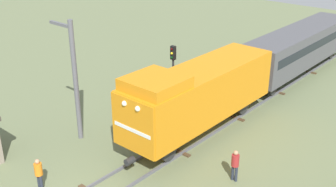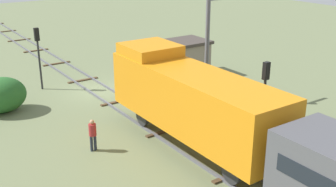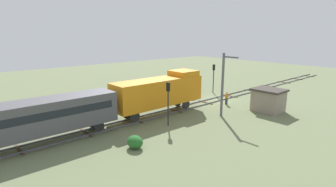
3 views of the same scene
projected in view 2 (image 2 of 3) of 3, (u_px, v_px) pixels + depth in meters
The scene contains 10 objects.
ground_plane at pixel (99, 91), 30.04m from camera, with size 100.81×100.81×0.00m, color #66704C.
railway_track at pixel (99, 90), 30.01m from camera, with size 2.40×67.21×0.16m.
locomotive at pixel (190, 97), 20.82m from camera, with size 2.90×11.60×4.60m.
traffic_signal_near at pixel (38, 47), 29.37m from camera, with size 0.32×0.34×4.45m.
traffic_signal_mid at pixel (265, 88), 21.19m from camera, with size 0.32×0.34×4.45m.
worker_near_track at pixel (138, 77), 29.88m from camera, with size 0.38×0.38×1.70m.
worker_by_signal at pixel (93, 133), 21.14m from camera, with size 0.38×0.38×1.70m.
catenary_mast at pixel (208, 45), 26.90m from camera, with size 1.94×0.28×7.08m.
relay_hut at pixel (185, 57), 33.41m from camera, with size 3.50×2.90×2.74m.
bush_near at pixel (1, 95), 25.98m from camera, with size 3.04×2.49×2.21m, color #265C26.
Camera 2 is at (11.93, 26.14, 10.06)m, focal length 45.00 mm.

